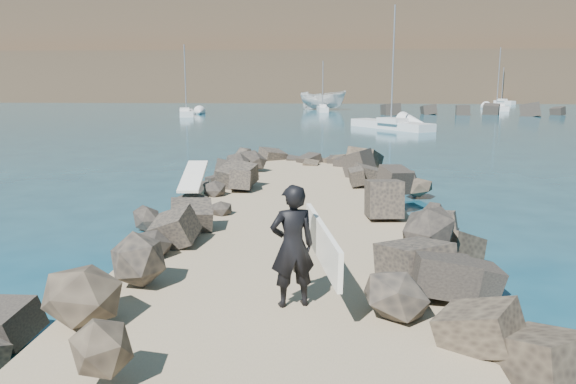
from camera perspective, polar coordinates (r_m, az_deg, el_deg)
name	(u,v)px	position (r m, az deg, el deg)	size (l,w,h in m)	color
ground	(291,243)	(14.16, 0.28, -5.18)	(800.00, 800.00, 0.00)	#0F384C
jetty	(285,255)	(12.17, -0.32, -6.47)	(6.00, 26.00, 0.60)	#8C7759
riprap_left	(159,238)	(13.11, -12.95, -4.55)	(2.60, 22.00, 1.00)	black
riprap_right	(418,243)	(12.72, 13.04, -5.03)	(2.60, 22.00, 1.00)	black
headland	(358,40)	(174.22, 7.17, 15.05)	(360.00, 140.00, 32.00)	#2D4919
surfboard_resting	(193,180)	(17.34, -9.59, 1.24)	(0.62, 2.49, 0.08)	white
boat_imported	(323,100)	(81.26, 3.56, 9.30)	(2.63, 6.98, 2.70)	silver
surfer_with_board	(297,246)	(8.50, 0.89, -5.47)	(1.14, 2.31, 1.89)	black
sailboat_c	(391,125)	(49.03, 10.42, 6.74)	(6.56, 8.24, 10.33)	silver
sailboat_f	(501,102)	(107.37, 20.87, 8.52)	(3.80, 5.07, 6.55)	silver
sailboat_a	(186,113)	(67.67, -10.30, 7.92)	(3.15, 7.02, 8.30)	silver
sailboat_b	(322,109)	(76.07, 3.52, 8.42)	(1.67, 5.58, 6.80)	silver
sailboat_d	(497,108)	(84.92, 20.43, 8.03)	(1.88, 7.33, 8.75)	silver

